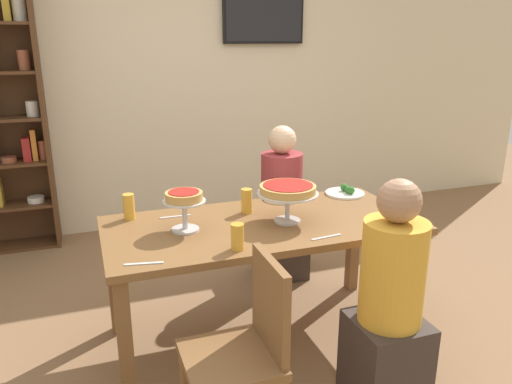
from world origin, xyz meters
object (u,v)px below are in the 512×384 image
(cutlery_knife_near, at_px, (175,217))
(personal_pizza_stand, at_px, (184,201))
(dining_table, at_px, (262,237))
(deep_dish_pizza_stand, at_px, (288,191))
(cutlery_fork_far, at_px, (144,264))
(diner_far_right, at_px, (281,214))
(salad_plate_far_diner, at_px, (346,192))
(diner_near_right, at_px, (389,312))
(beer_glass_amber_spare, at_px, (129,207))
(cutlery_fork_near, at_px, (326,237))
(television, at_px, (264,17))
(salad_plate_near_diner, at_px, (282,197))
(beer_glass_amber_tall, at_px, (247,201))
(beer_glass_amber_short, at_px, (237,237))
(chair_near_left, at_px, (246,345))
(water_glass_clear_near, at_px, (395,214))

(cutlery_knife_near, bearing_deg, personal_pizza_stand, 94.67)
(dining_table, distance_m, deep_dish_pizza_stand, 0.31)
(cutlery_fork_far, bearing_deg, diner_far_right, 54.17)
(diner_far_right, xyz_separation_m, salad_plate_far_diner, (0.29, -0.42, 0.26))
(cutlery_knife_near, xyz_separation_m, cutlery_fork_far, (-0.26, -0.58, 0.00))
(diner_near_right, height_order, cutlery_fork_far, diner_near_right)
(beer_glass_amber_spare, relative_size, cutlery_fork_near, 0.83)
(television, xyz_separation_m, diner_far_right, (-0.37, -1.38, -1.43))
(salad_plate_near_diner, distance_m, cutlery_fork_near, 0.68)
(personal_pizza_stand, distance_m, beer_glass_amber_spare, 0.40)
(beer_glass_amber_tall, bearing_deg, cutlery_fork_far, -142.83)
(diner_near_right, relative_size, beer_glass_amber_short, 8.65)
(beer_glass_amber_tall, bearing_deg, salad_plate_far_diner, 9.57)
(beer_glass_amber_tall, bearing_deg, beer_glass_amber_short, -113.41)
(salad_plate_far_diner, distance_m, cutlery_knife_near, 1.16)
(salad_plate_near_diner, bearing_deg, chair_near_left, -119.42)
(personal_pizza_stand, distance_m, salad_plate_near_diner, 0.79)
(beer_glass_amber_tall, relative_size, water_glass_clear_near, 1.56)
(dining_table, relative_size, beer_glass_amber_tall, 11.93)
(chair_near_left, bearing_deg, cutlery_knife_near, 6.08)
(deep_dish_pizza_stand, xyz_separation_m, cutlery_knife_near, (-0.59, 0.29, -0.18))
(salad_plate_near_diner, height_order, cutlery_fork_far, salad_plate_near_diner)
(deep_dish_pizza_stand, height_order, beer_glass_amber_tall, deep_dish_pizza_stand)
(chair_near_left, height_order, cutlery_knife_near, chair_near_left)
(salad_plate_far_diner, relative_size, cutlery_fork_near, 1.44)
(deep_dish_pizza_stand, xyz_separation_m, cutlery_fork_far, (-0.84, -0.29, -0.18))
(diner_far_right, distance_m, cutlery_fork_near, 1.10)
(beer_glass_amber_short, bearing_deg, diner_far_right, 57.47)
(personal_pizza_stand, bearing_deg, salad_plate_near_diner, 24.95)
(diner_near_right, distance_m, salad_plate_near_diner, 1.11)
(dining_table, distance_m, salad_plate_far_diner, 0.78)
(diner_far_right, xyz_separation_m, personal_pizza_stand, (-0.86, -0.71, 0.42))
(deep_dish_pizza_stand, distance_m, beer_glass_amber_spare, 0.91)
(beer_glass_amber_spare, bearing_deg, water_glass_clear_near, -21.49)
(diner_near_right, relative_size, diner_far_right, 1.00)
(cutlery_fork_far, bearing_deg, chair_near_left, -37.39)
(deep_dish_pizza_stand, xyz_separation_m, salad_plate_far_diner, (0.57, 0.34, -0.16))
(beer_glass_amber_short, bearing_deg, diner_near_right, -33.13)
(salad_plate_near_diner, xyz_separation_m, beer_glass_amber_short, (-0.51, -0.66, 0.05))
(dining_table, relative_size, personal_pizza_stand, 7.67)
(deep_dish_pizza_stand, relative_size, cutlery_knife_near, 1.92)
(salad_plate_near_diner, distance_m, cutlery_knife_near, 0.72)
(deep_dish_pizza_stand, distance_m, beer_glass_amber_tall, 0.30)
(television, xyz_separation_m, salad_plate_near_diner, (-0.52, -1.76, -1.16))
(television, bearing_deg, diner_near_right, -98.19)
(salad_plate_near_diner, height_order, cutlery_fork_near, salad_plate_near_diner)
(chair_near_left, xyz_separation_m, beer_glass_amber_short, (0.10, 0.42, 0.32))
(television, relative_size, personal_pizza_stand, 3.41)
(beer_glass_amber_short, bearing_deg, chair_near_left, -103.11)
(beer_glass_amber_short, relative_size, cutlery_knife_near, 0.74)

